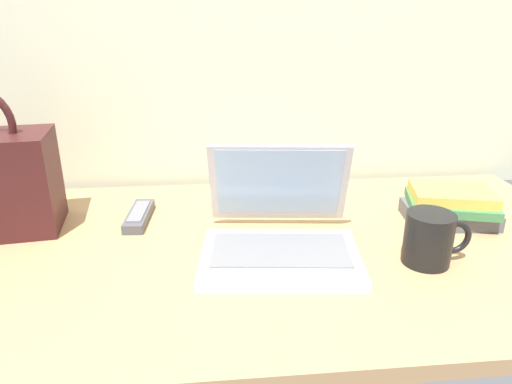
{
  "coord_description": "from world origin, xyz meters",
  "views": [
    {
      "loc": [
        -0.04,
        -0.87,
        0.49
      ],
      "look_at": [
        0.04,
        0.0,
        0.15
      ],
      "focal_mm": 32.45,
      "sensor_mm": 36.0,
      "label": 1
    }
  ],
  "objects_px": {
    "remote_control_near": "(139,216)",
    "book_stack": "(450,206)",
    "laptop": "(280,230)",
    "coffee_mug": "(430,238)"
  },
  "relations": [
    {
      "from": "remote_control_near",
      "to": "book_stack",
      "type": "distance_m",
      "value": 0.73
    },
    {
      "from": "remote_control_near",
      "to": "book_stack",
      "type": "height_order",
      "value": "book_stack"
    },
    {
      "from": "laptop",
      "to": "remote_control_near",
      "type": "height_order",
      "value": "laptop"
    },
    {
      "from": "coffee_mug",
      "to": "laptop",
      "type": "bearing_deg",
      "value": 164.6
    },
    {
      "from": "book_stack",
      "to": "remote_control_near",
      "type": "bearing_deg",
      "value": 173.96
    },
    {
      "from": "laptop",
      "to": "coffee_mug",
      "type": "bearing_deg",
      "value": -15.4
    },
    {
      "from": "laptop",
      "to": "coffee_mug",
      "type": "relative_size",
      "value": 2.52
    },
    {
      "from": "laptop",
      "to": "book_stack",
      "type": "distance_m",
      "value": 0.43
    },
    {
      "from": "laptop",
      "to": "book_stack",
      "type": "bearing_deg",
      "value": 13.72
    },
    {
      "from": "book_stack",
      "to": "coffee_mug",
      "type": "bearing_deg",
      "value": -126.97
    }
  ]
}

